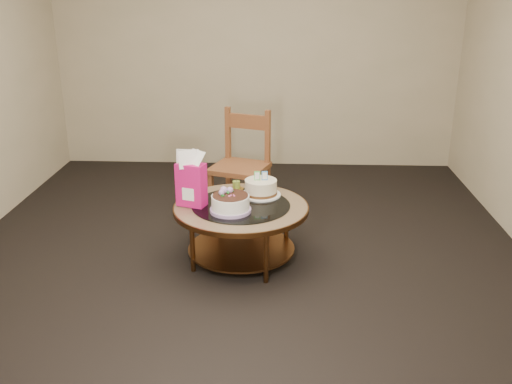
{
  "coord_description": "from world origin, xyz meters",
  "views": [
    {
      "loc": [
        0.3,
        -3.96,
        2.03
      ],
      "look_at": [
        0.11,
        0.02,
        0.56
      ],
      "focal_mm": 40.0,
      "sensor_mm": 36.0,
      "label": 1
    }
  ],
  "objects_px": {
    "cream_cake": "(261,188)",
    "gift_bag": "(191,179)",
    "coffee_table": "(241,215)",
    "dining_chair": "(241,165)",
    "decorated_cake": "(230,204)"
  },
  "relations": [
    {
      "from": "coffee_table",
      "to": "gift_bag",
      "type": "relative_size",
      "value": 2.43
    },
    {
      "from": "cream_cake",
      "to": "dining_chair",
      "type": "relative_size",
      "value": 0.32
    },
    {
      "from": "cream_cake",
      "to": "gift_bag",
      "type": "relative_size",
      "value": 0.74
    },
    {
      "from": "decorated_cake",
      "to": "dining_chair",
      "type": "xyz_separation_m",
      "value": [
        0.01,
        0.99,
        -0.02
      ]
    },
    {
      "from": "dining_chair",
      "to": "coffee_table",
      "type": "bearing_deg",
      "value": -67.22
    },
    {
      "from": "gift_bag",
      "to": "dining_chair",
      "type": "relative_size",
      "value": 0.43
    },
    {
      "from": "gift_bag",
      "to": "dining_chair",
      "type": "bearing_deg",
      "value": 89.02
    },
    {
      "from": "coffee_table",
      "to": "dining_chair",
      "type": "distance_m",
      "value": 0.87
    },
    {
      "from": "decorated_cake",
      "to": "coffee_table",
      "type": "bearing_deg",
      "value": 62.92
    },
    {
      "from": "decorated_cake",
      "to": "gift_bag",
      "type": "height_order",
      "value": "gift_bag"
    },
    {
      "from": "decorated_cake",
      "to": "cream_cake",
      "type": "height_order",
      "value": "cream_cake"
    },
    {
      "from": "cream_cake",
      "to": "gift_bag",
      "type": "distance_m",
      "value": 0.58
    },
    {
      "from": "cream_cake",
      "to": "dining_chair",
      "type": "distance_m",
      "value": 0.68
    },
    {
      "from": "dining_chair",
      "to": "decorated_cake",
      "type": "bearing_deg",
      "value": -71.65
    },
    {
      "from": "cream_cake",
      "to": "decorated_cake",
      "type": "bearing_deg",
      "value": -127.07
    }
  ]
}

